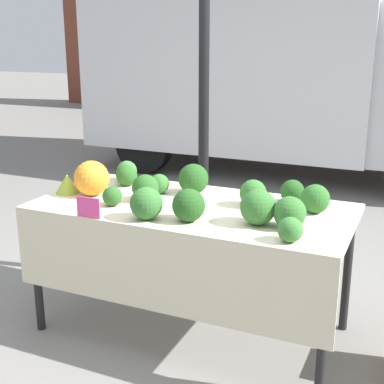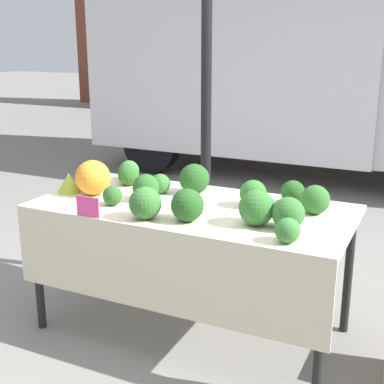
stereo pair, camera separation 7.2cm
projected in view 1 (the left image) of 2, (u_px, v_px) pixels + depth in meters
The scene contains 22 objects.
ground_plane at pixel (192, 328), 3.29m from camera, with size 40.00×40.00×0.00m, color gray.
building_facade at pixel (381, 12), 11.33m from camera, with size 16.00×0.60×4.51m.
tent_pole at pixel (204, 132), 3.59m from camera, with size 0.07×0.07×2.23m.
parked_truck at pixel (277, 59), 6.89m from camera, with size 4.99×2.12×2.76m.
market_table at pixel (187, 225), 3.04m from camera, with size 1.81×0.87×0.79m.
orange_cauliflower at pixel (92, 178), 3.24m from camera, with size 0.21×0.21×0.21m.
romanesco_head at pixel (67, 184), 3.30m from camera, with size 0.15×0.15×0.12m.
broccoli_head_0 at pixel (145, 188), 3.13m from camera, with size 0.16×0.16×0.16m.
broccoli_head_1 at pixel (315, 199), 2.92m from camera, with size 0.16×0.16×0.16m.
broccoli_head_2 at pixel (112, 196), 3.04m from camera, with size 0.11×0.11×0.11m.
broccoli_head_3 at pixel (146, 203), 2.81m from camera, with size 0.17×0.17×0.17m.
broccoli_head_4 at pixel (127, 175), 3.46m from camera, with size 0.14×0.14×0.14m.
broccoli_head_5 at pixel (292, 192), 3.09m from camera, with size 0.14×0.14×0.14m.
broccoli_head_6 at pixel (290, 230), 2.50m from camera, with size 0.12×0.12×0.12m.
broccoli_head_7 at pixel (189, 205), 2.78m from camera, with size 0.17×0.17×0.17m.
broccoli_head_8 at pixel (193, 179), 3.28m from camera, with size 0.19×0.19×0.19m.
broccoli_head_9 at pixel (290, 213), 2.68m from camera, with size 0.17×0.17×0.17m.
broccoli_head_10 at pixel (127, 171), 3.58m from camera, with size 0.14×0.14×0.14m.
broccoli_head_11 at pixel (159, 184), 3.28m from camera, with size 0.12×0.12×0.12m.
broccoli_head_12 at pixel (253, 193), 3.03m from camera, with size 0.15×0.15×0.15m.
broccoli_head_13 at pixel (258, 207), 2.73m from camera, with size 0.19×0.19×0.19m.
price_sign at pixel (88, 208), 2.84m from camera, with size 0.14×0.01×0.11m.
Camera 1 is at (1.19, -2.67, 1.72)m, focal length 50.00 mm.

